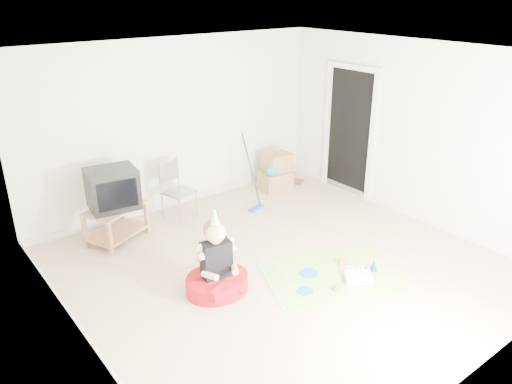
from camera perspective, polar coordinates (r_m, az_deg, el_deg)
ground at (r=6.38m, az=2.95°, el=-8.37°), size 5.00×5.00×0.00m
doorway_recess at (r=8.38m, az=10.69°, el=6.65°), size 0.02×0.90×2.05m
tv_stand at (r=7.09m, az=-15.67°, el=-3.19°), size 0.93×0.78×0.50m
crt_tv at (r=6.90m, az=-16.09°, el=0.39°), size 0.70×0.61×0.55m
folding_chair at (r=7.49m, az=-8.82°, el=0.05°), size 0.50×0.49×0.90m
cardboard_boxes at (r=8.52m, az=2.31°, el=2.20°), size 0.56×0.44×0.64m
floor_mop at (r=7.77m, az=0.01°, el=-0.21°), size 0.31×0.39×1.17m
book_pile at (r=8.95m, az=4.61°, el=1.24°), size 0.26×0.29×0.05m
seated_woman at (r=5.78m, az=-4.50°, el=-9.33°), size 0.84×0.84×1.05m
party_mat at (r=6.24m, az=8.51°, el=-9.37°), size 1.91×1.66×0.01m
birthday_cake at (r=6.16m, az=11.62°, el=-9.60°), size 0.40×0.39×0.15m
blue_plate_near at (r=6.23m, az=6.12°, el=-9.17°), size 0.24×0.24×0.01m
blue_plate_far at (r=5.90m, az=5.68°, el=-11.19°), size 0.19×0.19×0.01m
orange_cup_near at (r=6.44m, az=9.72°, el=-7.83°), size 0.09×0.09×0.09m
orange_cup_far at (r=5.93m, az=9.18°, el=-10.78°), size 0.09×0.09×0.08m
blue_party_hat at (r=6.39m, az=13.30°, el=-8.17°), size 0.10×0.10×0.14m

